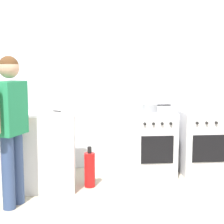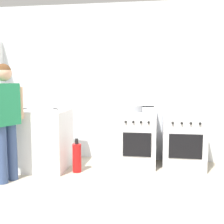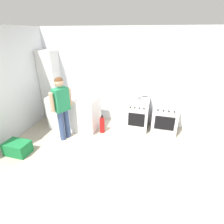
% 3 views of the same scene
% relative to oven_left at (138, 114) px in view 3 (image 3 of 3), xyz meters
% --- Properties ---
extents(ground_plane, '(8.00, 8.00, 0.00)m').
position_rel_oven_left_xyz_m(ground_plane, '(-0.35, -1.58, -0.43)').
color(ground_plane, '#ADA38E').
extents(back_wall, '(6.00, 0.10, 2.60)m').
position_rel_oven_left_xyz_m(back_wall, '(-0.35, 0.37, 0.87)').
color(back_wall, silver).
rests_on(back_wall, ground).
extents(side_wall_left, '(0.10, 3.10, 2.60)m').
position_rel_oven_left_xyz_m(side_wall_left, '(-2.95, -1.18, 0.87)').
color(side_wall_left, silver).
rests_on(side_wall_left, ground).
extents(counter_unit, '(1.30, 0.70, 0.90)m').
position_rel_oven_left_xyz_m(counter_unit, '(-1.70, -0.38, 0.02)').
color(counter_unit, silver).
rests_on(counter_unit, ground).
extents(oven_left, '(0.56, 0.62, 0.85)m').
position_rel_oven_left_xyz_m(oven_left, '(0.00, 0.00, 0.00)').
color(oven_left, silver).
rests_on(oven_left, ground).
extents(oven_right, '(0.63, 0.62, 0.85)m').
position_rel_oven_left_xyz_m(oven_right, '(0.70, 0.00, 0.00)').
color(oven_right, silver).
rests_on(oven_right, ground).
extents(pot, '(0.39, 0.21, 0.10)m').
position_rel_oven_left_xyz_m(pot, '(-0.04, 0.01, 0.48)').
color(pot, gray).
rests_on(pot, oven_left).
extents(knife_utility, '(0.25, 0.07, 0.01)m').
position_rel_oven_left_xyz_m(knife_utility, '(-1.70, -0.30, 0.48)').
color(knife_utility, silver).
rests_on(knife_utility, counter_unit).
extents(knife_paring, '(0.20, 0.11, 0.01)m').
position_rel_oven_left_xyz_m(knife_paring, '(-1.29, -0.23, 0.48)').
color(knife_paring, silver).
rests_on(knife_paring, counter_unit).
extents(knife_bread, '(0.35, 0.09, 0.01)m').
position_rel_oven_left_xyz_m(knife_bread, '(-1.88, -0.23, 0.48)').
color(knife_bread, silver).
rests_on(knife_bread, counter_unit).
extents(person, '(0.32, 0.53, 1.56)m').
position_rel_oven_left_xyz_m(person, '(-1.68, -0.99, 0.50)').
color(person, '#384C7A').
rests_on(person, ground).
extents(fire_extinguisher, '(0.13, 0.13, 0.50)m').
position_rel_oven_left_xyz_m(fire_extinguisher, '(-0.87, -0.48, -0.21)').
color(fire_extinguisher, red).
rests_on(fire_extinguisher, ground).
extents(recycling_crate_lower, '(0.52, 0.36, 0.28)m').
position_rel_oven_left_xyz_m(recycling_crate_lower, '(-2.39, -1.82, -0.29)').
color(recycling_crate_lower, '#197238').
rests_on(recycling_crate_lower, ground).
extents(larder_cabinet, '(0.48, 0.44, 2.00)m').
position_rel_oven_left_xyz_m(larder_cabinet, '(-2.65, 0.10, 0.57)').
color(larder_cabinet, silver).
rests_on(larder_cabinet, ground).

